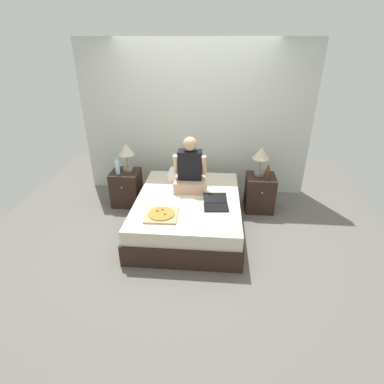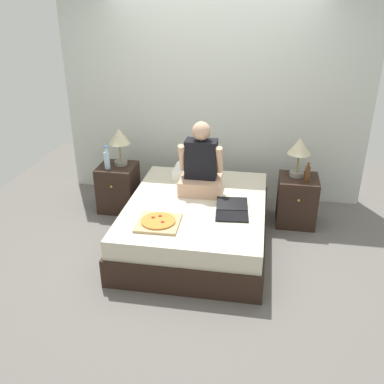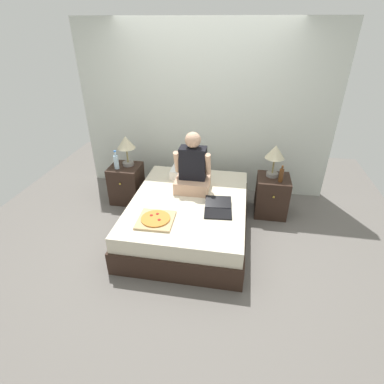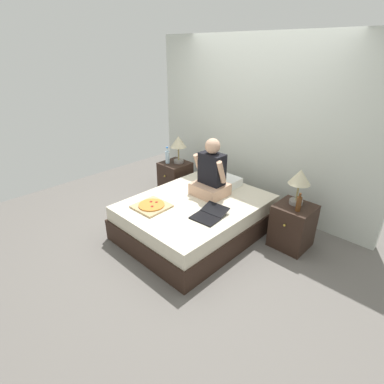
{
  "view_description": "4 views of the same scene",
  "coord_description": "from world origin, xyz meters",
  "px_view_note": "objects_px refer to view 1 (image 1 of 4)",
  "views": [
    {
      "loc": [
        0.37,
        -3.67,
        2.44
      ],
      "look_at": [
        0.08,
        -0.24,
        0.69
      ],
      "focal_mm": 28.0,
      "sensor_mm": 36.0,
      "label": 1
    },
    {
      "loc": [
        0.63,
        -3.95,
        2.49
      ],
      "look_at": [
        -0.01,
        -0.23,
        0.71
      ],
      "focal_mm": 40.0,
      "sensor_mm": 36.0,
      "label": 2
    },
    {
      "loc": [
        0.59,
        -3.16,
        2.44
      ],
      "look_at": [
        0.07,
        -0.19,
        0.71
      ],
      "focal_mm": 28.0,
      "sensor_mm": 36.0,
      "label": 3
    },
    {
      "loc": [
        2.4,
        -2.54,
        2.3
      ],
      "look_at": [
        0.13,
        -0.21,
        0.73
      ],
      "focal_mm": 28.0,
      "sensor_mm": 36.0,
      "label": 4
    }
  ],
  "objects_px": {
    "bed": "(188,213)",
    "lamp_on_right_nightstand": "(261,155)",
    "nightstand_right": "(260,193)",
    "person_seated": "(190,171)",
    "nightstand_left": "(127,188)",
    "laptop": "(216,204)",
    "beer_bottle": "(268,173)",
    "pizza_box": "(162,215)",
    "water_bottle": "(117,167)",
    "lamp_on_left_nightstand": "(126,151)"
  },
  "relations": [
    {
      "from": "nightstand_right",
      "to": "pizza_box",
      "type": "height_order",
      "value": "nightstand_right"
    },
    {
      "from": "water_bottle",
      "to": "person_seated",
      "type": "relative_size",
      "value": 0.35
    },
    {
      "from": "lamp_on_left_nightstand",
      "to": "person_seated",
      "type": "bearing_deg",
      "value": -20.26
    },
    {
      "from": "lamp_on_right_nightstand",
      "to": "laptop",
      "type": "distance_m",
      "value": 1.16
    },
    {
      "from": "lamp_on_left_nightstand",
      "to": "lamp_on_right_nightstand",
      "type": "height_order",
      "value": "same"
    },
    {
      "from": "pizza_box",
      "to": "lamp_on_right_nightstand",
      "type": "bearing_deg",
      "value": 41.78
    },
    {
      "from": "beer_bottle",
      "to": "laptop",
      "type": "height_order",
      "value": "beer_bottle"
    },
    {
      "from": "person_seated",
      "to": "laptop",
      "type": "relative_size",
      "value": 1.77
    },
    {
      "from": "lamp_on_left_nightstand",
      "to": "lamp_on_right_nightstand",
      "type": "bearing_deg",
      "value": 0.0
    },
    {
      "from": "bed",
      "to": "nightstand_left",
      "type": "distance_m",
      "value": 1.25
    },
    {
      "from": "person_seated",
      "to": "pizza_box",
      "type": "bearing_deg",
      "value": -109.49
    },
    {
      "from": "water_bottle",
      "to": "person_seated",
      "type": "height_order",
      "value": "person_seated"
    },
    {
      "from": "nightstand_right",
      "to": "lamp_on_right_nightstand",
      "type": "xyz_separation_m",
      "value": [
        -0.03,
        0.05,
        0.61
      ]
    },
    {
      "from": "person_seated",
      "to": "laptop",
      "type": "distance_m",
      "value": 0.68
    },
    {
      "from": "water_bottle",
      "to": "lamp_on_right_nightstand",
      "type": "bearing_deg",
      "value": 3.63
    },
    {
      "from": "nightstand_left",
      "to": "beer_bottle",
      "type": "relative_size",
      "value": 2.48
    },
    {
      "from": "lamp_on_right_nightstand",
      "to": "laptop",
      "type": "relative_size",
      "value": 1.02
    },
    {
      "from": "nightstand_left",
      "to": "laptop",
      "type": "height_order",
      "value": "nightstand_left"
    },
    {
      "from": "bed",
      "to": "beer_bottle",
      "type": "xyz_separation_m",
      "value": [
        1.15,
        0.53,
        0.43
      ]
    },
    {
      "from": "nightstand_left",
      "to": "beer_bottle",
      "type": "bearing_deg",
      "value": -2.57
    },
    {
      "from": "lamp_on_left_nightstand",
      "to": "laptop",
      "type": "height_order",
      "value": "lamp_on_left_nightstand"
    },
    {
      "from": "nightstand_left",
      "to": "lamp_on_left_nightstand",
      "type": "height_order",
      "value": "lamp_on_left_nightstand"
    },
    {
      "from": "beer_bottle",
      "to": "laptop",
      "type": "xyz_separation_m",
      "value": [
        -0.76,
        -0.72,
        -0.17
      ]
    },
    {
      "from": "person_seated",
      "to": "laptop",
      "type": "bearing_deg",
      "value": -51.52
    },
    {
      "from": "nightstand_left",
      "to": "person_seated",
      "type": "xyz_separation_m",
      "value": [
        1.08,
        -0.33,
        0.48
      ]
    },
    {
      "from": "nightstand_right",
      "to": "pizza_box",
      "type": "bearing_deg",
      "value": -140.06
    },
    {
      "from": "nightstand_right",
      "to": "person_seated",
      "type": "height_order",
      "value": "person_seated"
    },
    {
      "from": "lamp_on_left_nightstand",
      "to": "beer_bottle",
      "type": "xyz_separation_m",
      "value": [
        2.19,
        -0.15,
        -0.23
      ]
    },
    {
      "from": "lamp_on_right_nightstand",
      "to": "beer_bottle",
      "type": "distance_m",
      "value": 0.29
    },
    {
      "from": "bed",
      "to": "laptop",
      "type": "xyz_separation_m",
      "value": [
        0.39,
        -0.19,
        0.26
      ]
    },
    {
      "from": "bed",
      "to": "lamp_on_left_nightstand",
      "type": "bearing_deg",
      "value": 146.86
    },
    {
      "from": "person_seated",
      "to": "lamp_on_right_nightstand",
      "type": "bearing_deg",
      "value": 20.15
    },
    {
      "from": "beer_bottle",
      "to": "lamp_on_right_nightstand",
      "type": "bearing_deg",
      "value": 123.69
    },
    {
      "from": "nightstand_right",
      "to": "water_bottle",
      "type": "bearing_deg",
      "value": -177.7
    },
    {
      "from": "bed",
      "to": "lamp_on_right_nightstand",
      "type": "relative_size",
      "value": 4.19
    },
    {
      "from": "laptop",
      "to": "pizza_box",
      "type": "xyz_separation_m",
      "value": [
        -0.67,
        -0.32,
        -0.0
      ]
    },
    {
      "from": "lamp_on_right_nightstand",
      "to": "laptop",
      "type": "xyz_separation_m",
      "value": [
        -0.66,
        -0.87,
        -0.4
      ]
    },
    {
      "from": "bed",
      "to": "laptop",
      "type": "bearing_deg",
      "value": -26.36
    },
    {
      "from": "laptop",
      "to": "pizza_box",
      "type": "height_order",
      "value": "laptop"
    },
    {
      "from": "bed",
      "to": "nightstand_right",
      "type": "xyz_separation_m",
      "value": [
        1.08,
        0.63,
        0.05
      ]
    },
    {
      "from": "nightstand_left",
      "to": "water_bottle",
      "type": "distance_m",
      "value": 0.41
    },
    {
      "from": "bed",
      "to": "water_bottle",
      "type": "bearing_deg",
      "value": 155.09
    },
    {
      "from": "bed",
      "to": "pizza_box",
      "type": "xyz_separation_m",
      "value": [
        -0.28,
        -0.51,
        0.26
      ]
    },
    {
      "from": "person_seated",
      "to": "nightstand_right",
      "type": "bearing_deg",
      "value": 17.23
    },
    {
      "from": "pizza_box",
      "to": "lamp_on_left_nightstand",
      "type": "bearing_deg",
      "value": 122.38
    },
    {
      "from": "beer_bottle",
      "to": "person_seated",
      "type": "xyz_separation_m",
      "value": [
        -1.15,
        -0.23,
        0.1
      ]
    },
    {
      "from": "bed",
      "to": "nightstand_right",
      "type": "relative_size",
      "value": 3.3
    },
    {
      "from": "nightstand_left",
      "to": "pizza_box",
      "type": "distance_m",
      "value": 1.41
    },
    {
      "from": "nightstand_left",
      "to": "laptop",
      "type": "bearing_deg",
      "value": -29.22
    },
    {
      "from": "nightstand_left",
      "to": "water_bottle",
      "type": "xyz_separation_m",
      "value": [
        -0.08,
        -0.09,
        0.4
      ]
    }
  ]
}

